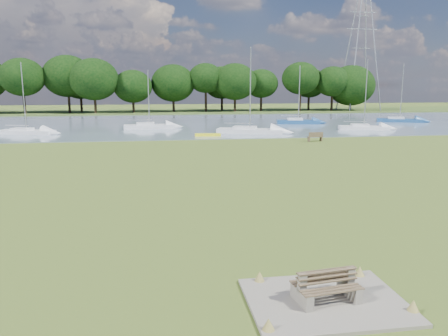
{
  "coord_description": "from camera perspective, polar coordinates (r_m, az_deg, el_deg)",
  "views": [
    {
      "loc": [
        -4.38,
        -24.37,
        5.81
      ],
      "look_at": [
        -0.93,
        -2.0,
        1.49
      ],
      "focal_mm": 35.0,
      "sensor_mm": 36.0,
      "label": 1
    }
  ],
  "objects": [
    {
      "name": "tree_line",
      "position": [
        92.77,
        -14.3,
        11.11
      ],
      "size": [
        117.33,
        9.42,
        11.4
      ],
      "color": "black",
      "rests_on": "far_bank"
    },
    {
      "name": "sailboat_5",
      "position": [
        74.43,
        21.91,
        5.96
      ],
      "size": [
        7.0,
        4.54,
        9.01
      ],
      "rotation": [
        0.0,
        0.0,
        -0.42
      ],
      "color": "#204C83",
      "rests_on": "river"
    },
    {
      "name": "far_bank",
      "position": [
        96.64,
        -6.19,
        7.3
      ],
      "size": [
        220.0,
        20.0,
        0.4
      ],
      "primitive_type": "cube",
      "color": "#4C6626",
      "rests_on": "ground"
    },
    {
      "name": "river",
      "position": [
        66.77,
        -4.99,
        5.78
      ],
      "size": [
        220.0,
        40.0,
        0.1
      ],
      "primitive_type": "cube",
      "color": "slate",
      "rests_on": "ground"
    },
    {
      "name": "kayak",
      "position": [
        49.97,
        -2.13,
        4.35
      ],
      "size": [
        2.98,
        0.85,
        0.29
      ],
      "primitive_type": "cube",
      "rotation": [
        0.0,
        0.0,
        -0.06
      ],
      "color": "#F8F21A",
      "rests_on": "river"
    },
    {
      "name": "concrete_pad",
      "position": [
        12.64,
        13.11,
        -16.6
      ],
      "size": [
        4.2,
        3.2,
        0.1
      ],
      "primitive_type": "cube",
      "color": "gray",
      "rests_on": "ground"
    },
    {
      "name": "sailboat_2",
      "position": [
        59.43,
        -9.79,
        5.56
      ],
      "size": [
        6.79,
        2.15,
        7.72
      ],
      "rotation": [
        0.0,
        0.0,
        0.04
      ],
      "color": "silver",
      "rests_on": "river"
    },
    {
      "name": "pylon",
      "position": [
        105.51,
        17.63,
        17.31
      ],
      "size": [
        7.22,
        5.06,
        29.32
      ],
      "color": "#9699A0",
      "rests_on": "far_bank"
    },
    {
      "name": "riverbank_bench",
      "position": [
        46.48,
        11.84,
        4.01
      ],
      "size": [
        1.63,
        0.63,
        0.98
      ],
      "rotation": [
        0.0,
        0.0,
        0.1
      ],
      "color": "brown",
      "rests_on": "ground"
    },
    {
      "name": "sailboat_4",
      "position": [
        53.05,
        3.3,
        5.09
      ],
      "size": [
        8.15,
        4.89,
        10.15
      ],
      "rotation": [
        0.0,
        0.0,
        -0.37
      ],
      "color": "silver",
      "rests_on": "river"
    },
    {
      "name": "bench_pair",
      "position": [
        12.46,
        13.2,
        -14.86
      ],
      "size": [
        1.83,
        1.22,
        0.92
      ],
      "rotation": [
        0.0,
        0.0,
        0.13
      ],
      "color": "gray",
      "rests_on": "concrete_pad"
    },
    {
      "name": "sailboat_0",
      "position": [
        57.31,
        -24.47,
        4.49
      ],
      "size": [
        6.86,
        3.75,
        8.36
      ],
      "rotation": [
        0.0,
        0.0,
        -0.3
      ],
      "color": "silver",
      "rests_on": "river"
    },
    {
      "name": "sailboat_1",
      "position": [
        66.81,
        9.62,
        6.16
      ],
      "size": [
        6.55,
        2.85,
        8.55
      ],
      "rotation": [
        0.0,
        0.0,
        -0.18
      ],
      "color": "#204C83",
      "rests_on": "river"
    },
    {
      "name": "sailboat_7",
      "position": [
        60.08,
        17.73,
        5.23
      ],
      "size": [
        6.59,
        3.34,
        8.99
      ],
      "rotation": [
        0.0,
        0.0,
        -0.26
      ],
      "color": "silver",
      "rests_on": "river"
    },
    {
      "name": "ground",
      "position": [
        25.43,
        1.39,
        -2.4
      ],
      "size": [
        220.0,
        220.0,
        0.0
      ],
      "primitive_type": "plane",
      "color": "olive"
    }
  ]
}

